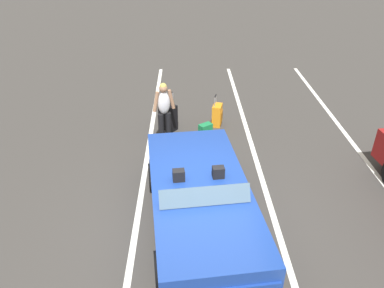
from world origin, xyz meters
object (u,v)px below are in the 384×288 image
at_px(convertible_car, 202,208).
at_px(suitcase_medium_bright, 217,115).
at_px(suitcase_small_carryon, 205,133).
at_px(traveler_person, 164,110).
at_px(suitcase_large_black, 168,117).

height_order(convertible_car, suitcase_medium_bright, convertible_car).
relative_size(suitcase_small_carryon, traveler_person, 0.30).
relative_size(suitcase_large_black, traveler_person, 0.68).
xyz_separation_m(suitcase_large_black, suitcase_small_carryon, (0.71, 1.02, -0.12)).
bearing_deg(suitcase_medium_bright, suitcase_large_black, -157.34).
xyz_separation_m(convertible_car, traveler_person, (-3.44, -0.83, 0.34)).
bearing_deg(convertible_car, suitcase_small_carryon, 169.27).
height_order(suitcase_medium_bright, traveler_person, traveler_person).
height_order(suitcase_large_black, suitcase_medium_bright, suitcase_large_black).
relative_size(suitcase_large_black, suitcase_small_carryon, 2.25).
relative_size(suitcase_large_black, suitcase_medium_bright, 1.24).
bearing_deg(suitcase_medium_bright, traveler_person, -133.52).
height_order(suitcase_large_black, suitcase_small_carryon, suitcase_large_black).
bearing_deg(traveler_person, suitcase_large_black, 153.94).
distance_m(suitcase_medium_bright, traveler_person, 1.83).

